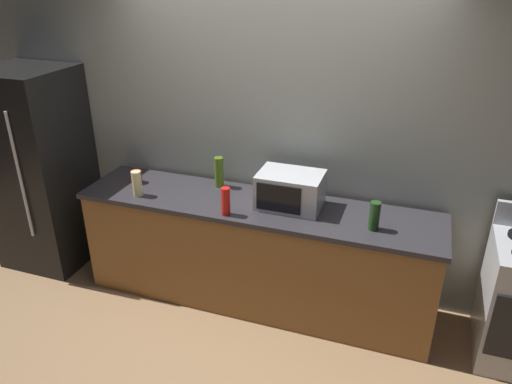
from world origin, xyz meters
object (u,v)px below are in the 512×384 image
at_px(bottle_hand_soap, 137,183).
at_px(microwave, 290,190).
at_px(refrigerator, 40,169).
at_px(mug_red, 136,177).
at_px(bottle_olive_oil, 219,172).
at_px(bottle_hot_sauce, 226,201).
at_px(bottle_wine, 374,216).

bearing_deg(bottle_hand_soap, microwave, 10.26).
distance_m(refrigerator, mug_red, 0.97).
xyz_separation_m(refrigerator, bottle_hand_soap, (1.11, -0.17, 0.10)).
bearing_deg(bottle_olive_oil, bottle_hot_sauce, -61.27).
relative_size(bottle_hot_sauce, bottle_olive_oil, 0.85).
bearing_deg(microwave, bottle_wine, -12.92).
distance_m(refrigerator, bottle_hand_soap, 1.13).
bearing_deg(bottle_hand_soap, refrigerator, 171.40).
bearing_deg(bottle_hand_soap, bottle_olive_oil, 34.58).
xyz_separation_m(bottle_hot_sauce, mug_red, (-0.93, 0.29, -0.06)).
height_order(microwave, bottle_olive_oil, microwave).
relative_size(bottle_hand_soap, mug_red, 2.05).
bearing_deg(mug_red, bottle_olive_oil, 12.94).
xyz_separation_m(microwave, bottle_wine, (0.65, -0.15, -0.03)).
xyz_separation_m(microwave, mug_red, (-1.34, 0.00, -0.08)).
height_order(bottle_olive_oil, bottle_wine, bottle_olive_oil).
bearing_deg(bottle_olive_oil, mug_red, -167.06).
bearing_deg(bottle_hot_sauce, mug_red, 162.93).
distance_m(bottle_hot_sauce, bottle_olive_oil, 0.51).
bearing_deg(refrigerator, bottle_wine, -1.95).
bearing_deg(bottle_hot_sauce, bottle_olive_oil, 118.73).
relative_size(microwave, bottle_wine, 2.29).
height_order(bottle_hot_sauce, bottle_hand_soap, bottle_hot_sauce).
distance_m(bottle_hand_soap, bottle_olive_oil, 0.66).
bearing_deg(bottle_hand_soap, bottle_wine, 2.11).
xyz_separation_m(bottle_olive_oil, bottle_wine, (1.30, -0.31, -0.02)).
xyz_separation_m(refrigerator, bottle_olive_oil, (1.66, 0.21, 0.13)).
relative_size(refrigerator, bottle_hand_soap, 8.78).
xyz_separation_m(bottle_hot_sauce, bottle_hand_soap, (-0.79, 0.07, -0.01)).
bearing_deg(refrigerator, mug_red, 2.89).
bearing_deg(refrigerator, bottle_hot_sauce, -7.14).
bearing_deg(bottle_hand_soap, mug_red, 123.92).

